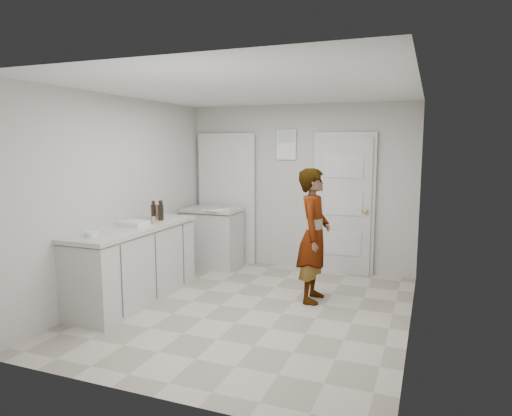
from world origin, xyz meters
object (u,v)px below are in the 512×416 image
at_px(spice_jar, 153,220).
at_px(egg_bowl, 91,234).
at_px(oil_cruet_a, 161,211).
at_px(oil_cruet_b, 154,211).
at_px(baking_dish, 133,224).
at_px(cake_mix_box, 156,211).
at_px(person, 314,235).

xyz_separation_m(spice_jar, egg_bowl, (-0.17, -0.92, -0.02)).
xyz_separation_m(oil_cruet_a, oil_cruet_b, (-0.12, 0.00, -0.00)).
xyz_separation_m(baking_dish, egg_bowl, (-0.03, -0.69, 0.00)).
height_order(cake_mix_box, oil_cruet_a, oil_cruet_a).
bearing_deg(cake_mix_box, baking_dish, -86.33).
xyz_separation_m(person, baking_dish, (-2.05, -0.76, 0.14)).
relative_size(spice_jar, oil_cruet_b, 0.33).
relative_size(cake_mix_box, baking_dish, 0.58).
relative_size(cake_mix_box, oil_cruet_b, 0.77).
xyz_separation_m(person, spice_jar, (-1.92, -0.53, 0.16)).
bearing_deg(person, spice_jar, 102.24).
distance_m(person, oil_cruet_b, 2.11).
xyz_separation_m(spice_jar, baking_dish, (-0.14, -0.23, -0.02)).
relative_size(person, cake_mix_box, 8.31).
relative_size(spice_jar, oil_cruet_a, 0.32).
relative_size(person, oil_cruet_b, 6.37).
height_order(baking_dish, egg_bowl, baking_dish).
bearing_deg(egg_bowl, oil_cruet_a, 83.80).
bearing_deg(egg_bowl, person, 34.87).
xyz_separation_m(person, oil_cruet_a, (-1.96, -0.29, 0.24)).
distance_m(person, oil_cruet_a, 2.00).
distance_m(oil_cruet_a, egg_bowl, 1.17).
distance_m(oil_cruet_a, baking_dish, 0.49).
bearing_deg(baking_dish, spice_jar, 59.93).
height_order(oil_cruet_a, oil_cruet_b, oil_cruet_a).
bearing_deg(egg_bowl, baking_dish, 87.21).
bearing_deg(oil_cruet_a, baking_dish, -101.10).
height_order(spice_jar, oil_cruet_b, oil_cruet_b).
distance_m(cake_mix_box, egg_bowl, 1.25).
distance_m(person, egg_bowl, 2.55).
relative_size(cake_mix_box, spice_jar, 2.31).
bearing_deg(spice_jar, baking_dish, -120.07).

